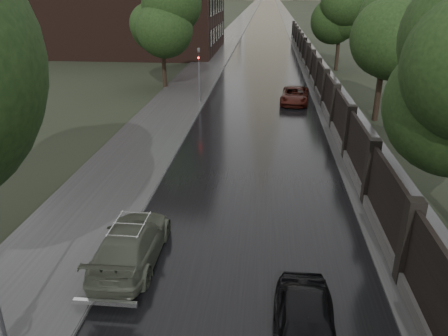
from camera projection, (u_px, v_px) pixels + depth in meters
road at (268, 7)px, 183.00m from camera, size 8.00×420.00×0.02m
sidewalk_left at (254, 6)px, 183.51m from camera, size 4.00×420.00×0.16m
verge_right at (281, 7)px, 182.50m from camera, size 3.00×420.00×0.08m
fence_right at (315, 75)px, 37.11m from camera, size 0.45×75.72×2.70m
tree_left_far at (162, 23)px, 34.75m from camera, size 4.25×4.25×7.39m
tree_right_b at (385, 41)px, 26.13m from camera, size 4.08×4.08×7.01m
tree_right_c at (341, 19)px, 42.67m from camera, size 4.08×4.08×7.01m
traffic_light at (199, 71)px, 30.92m from camera, size 0.16×0.32×4.00m
volga_sedan at (131, 243)px, 13.46m from camera, size 1.82×4.42×1.28m
car_right_near at (306, 330)px, 10.07m from camera, size 1.57×3.78×1.28m
car_right_far at (295, 95)px, 31.86m from camera, size 2.37×4.39×1.17m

